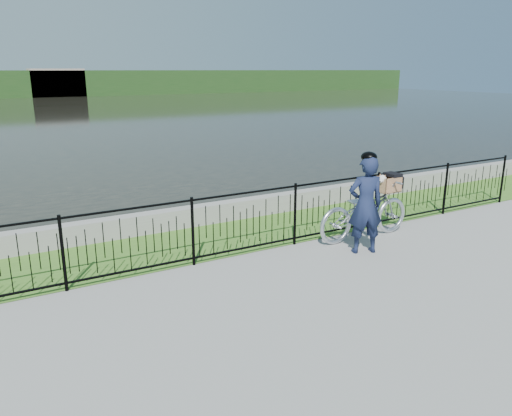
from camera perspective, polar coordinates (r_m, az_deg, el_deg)
ground at (r=7.49m, az=4.99°, el=-9.02°), size 120.00×120.00×0.00m
grass_strip at (r=9.57m, az=-3.95°, el=-3.39°), size 60.00×2.00×0.01m
water at (r=38.88m, az=-24.47°, el=9.61°), size 120.00×120.00×0.00m
quay_wall at (r=10.38m, az=-6.41°, el=-0.80°), size 60.00×0.30×0.40m
fence at (r=8.55m, az=-1.06°, el=-1.66°), size 14.00×0.06×1.15m
far_building_right at (r=64.83m, az=-21.81°, el=13.16°), size 6.00×3.00×3.20m
bicycle_rig at (r=9.61m, az=12.33°, el=-0.21°), size 2.07×0.72×1.21m
cyclist at (r=8.77m, az=12.41°, el=0.47°), size 0.72×0.59×1.78m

